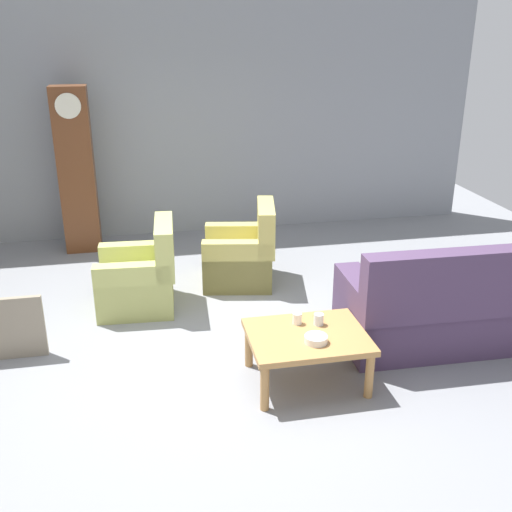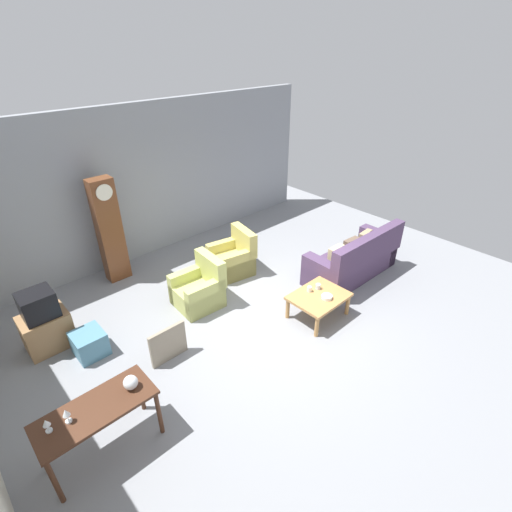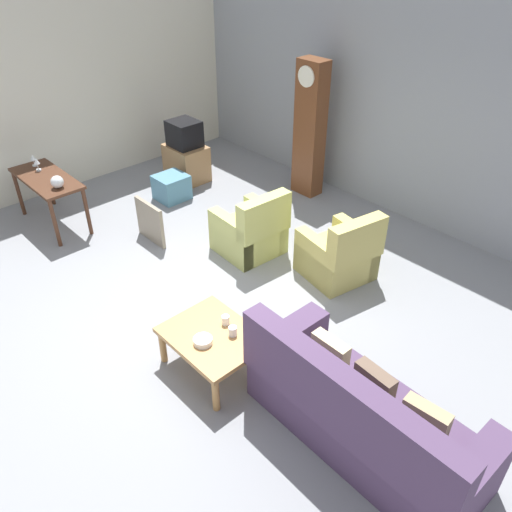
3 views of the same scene
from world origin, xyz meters
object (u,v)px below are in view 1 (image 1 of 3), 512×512
at_px(armchair_olive_far, 242,257).
at_px(couch_floral, 458,308).
at_px(grandfather_clock, 77,171).
at_px(framed_picture_leaning, 9,328).
at_px(cup_blue_rimmed, 319,319).
at_px(bowl_white_stacked, 316,339).
at_px(cup_white_porcelain, 297,318).
at_px(coffee_table_wood, 307,341).
at_px(armchair_olive_near, 140,280).

bearing_deg(armchair_olive_far, couch_floral, -46.32).
relative_size(grandfather_clock, framed_picture_leaning, 3.49).
distance_m(cup_blue_rimmed, bowl_white_stacked, 0.30).
bearing_deg(couch_floral, armchair_olive_far, 133.68).
height_order(armchair_olive_far, cup_blue_rimmed, armchair_olive_far).
height_order(grandfather_clock, cup_white_porcelain, grandfather_clock).
xyz_separation_m(grandfather_clock, framed_picture_leaning, (-0.45, -2.68, -0.76)).
bearing_deg(bowl_white_stacked, coffee_table_wood, 101.22).
xyz_separation_m(cup_white_porcelain, bowl_white_stacked, (0.06, -0.34, -0.02)).
height_order(armchair_olive_near, bowl_white_stacked, armchair_olive_near).
relative_size(coffee_table_wood, cup_white_porcelain, 9.99).
bearing_deg(cup_blue_rimmed, bowl_white_stacked, -110.88).
distance_m(armchair_olive_far, coffee_table_wood, 2.13).
bearing_deg(bowl_white_stacked, couch_floral, 17.81).
xyz_separation_m(armchair_olive_far, cup_white_porcelain, (0.12, -1.93, 0.18)).
bearing_deg(coffee_table_wood, armchair_olive_far, 94.30).
distance_m(couch_floral, cup_blue_rimmed, 1.42).
bearing_deg(cup_blue_rimmed, coffee_table_wood, -134.54).
bearing_deg(bowl_white_stacked, armchair_olive_far, 94.74).
height_order(couch_floral, grandfather_clock, grandfather_clock).
relative_size(framed_picture_leaning, bowl_white_stacked, 3.27).
xyz_separation_m(armchair_olive_near, cup_blue_rimmed, (1.45, -1.55, 0.18)).
xyz_separation_m(armchair_olive_near, cup_white_porcelain, (1.27, -1.50, 0.18)).
height_order(cup_blue_rimmed, bowl_white_stacked, cup_blue_rimmed).
xyz_separation_m(armchair_olive_far, coffee_table_wood, (0.16, -2.12, 0.07)).
relative_size(armchair_olive_far, cup_white_porcelain, 9.57).
bearing_deg(cup_white_porcelain, cup_blue_rimmed, -17.49).
xyz_separation_m(framed_picture_leaning, bowl_white_stacked, (2.49, -1.02, 0.18)).
bearing_deg(framed_picture_leaning, cup_white_porcelain, -15.67).
bearing_deg(grandfather_clock, couch_floral, -42.19).
xyz_separation_m(coffee_table_wood, grandfather_clock, (-2.01, 3.56, 0.68)).
distance_m(armchair_olive_far, framed_picture_leaning, 2.62).
height_order(coffee_table_wood, bowl_white_stacked, bowl_white_stacked).
distance_m(grandfather_clock, cup_blue_rimmed, 4.08).
distance_m(armchair_olive_far, grandfather_clock, 2.46).
height_order(framed_picture_leaning, bowl_white_stacked, framed_picture_leaning).
distance_m(coffee_table_wood, grandfather_clock, 4.14).
bearing_deg(bowl_white_stacked, cup_white_porcelain, 100.78).
distance_m(framed_picture_leaning, cup_blue_rimmed, 2.71).
bearing_deg(framed_picture_leaning, cup_blue_rimmed, -15.79).
distance_m(armchair_olive_far, cup_blue_rimmed, 2.01).
relative_size(framed_picture_leaning, cup_blue_rimmed, 6.14).
distance_m(cup_white_porcelain, cup_blue_rimmed, 0.18).
xyz_separation_m(couch_floral, bowl_white_stacked, (-1.51, -0.49, 0.11)).
relative_size(couch_floral, coffee_table_wood, 2.21).
bearing_deg(couch_floral, cup_blue_rimmed, -171.74).
height_order(armchair_olive_far, coffee_table_wood, armchair_olive_far).
bearing_deg(armchair_olive_near, bowl_white_stacked, -53.89).
distance_m(armchair_olive_near, cup_white_porcelain, 1.98).
xyz_separation_m(coffee_table_wood, framed_picture_leaning, (-2.46, 0.87, -0.09)).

